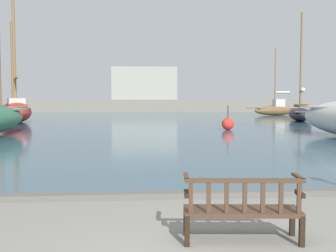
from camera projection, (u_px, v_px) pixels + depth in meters
The scene contains 8 objects.
harbor_water at pixel (142, 114), 48.26m from camera, with size 100.00×80.00×0.08m, color #385666.
quay_edge_kerb at pixel (173, 195), 8.32m from camera, with size 40.00×0.30×0.12m, color #5B5954.
park_bench at pixel (242, 208), 5.78m from camera, with size 1.64×0.65×0.92m.
sailboat_nearest_starboard at pixel (16, 109), 32.22m from camera, with size 4.73×8.18×11.54m.
sailboat_distant_harbor at pixel (276, 109), 43.53m from camera, with size 5.93×2.47×6.84m.
sailboat_nearest_port at pixel (300, 113), 33.61m from camera, with size 3.28×6.18×8.60m.
channel_buoy at pixel (228, 124), 24.31m from camera, with size 0.71×0.71×1.41m.
far_breakwater at pixel (142, 100), 53.90m from camera, with size 44.49×2.40×5.79m.
Camera 1 is at (-0.72, -4.32, 2.00)m, focal length 45.00 mm.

